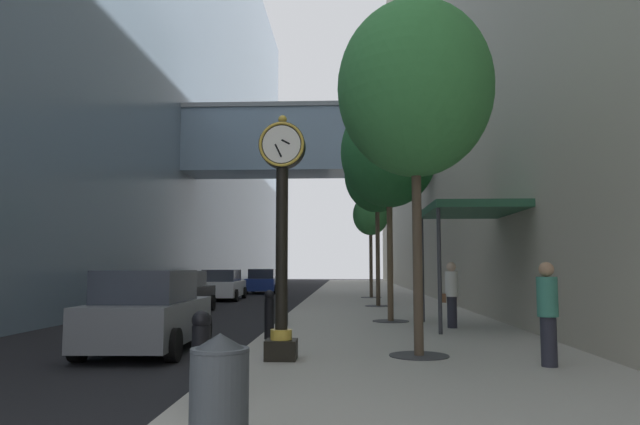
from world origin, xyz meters
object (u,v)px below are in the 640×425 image
pedestrian_walking (451,293)px  car_black_mid (180,293)px  street_tree_near (415,89)px  bollard_fourth (284,305)px  car_grey_near (149,312)px  trash_bin (219,392)px  bollard_nearest (201,355)px  street_tree_mid_near (389,153)px  street_tree_mid_far (377,176)px  car_white_far (222,285)px  bollard_third (269,313)px  street_clock (282,223)px  street_tree_far (371,216)px  pedestrian_by_clock (548,311)px  car_blue_trailing (264,281)px

pedestrian_walking → car_black_mid: bearing=145.5°
street_tree_near → bollard_fourth: bearing=119.3°
pedestrian_walking → car_grey_near: bearing=-152.1°
trash_bin → car_grey_near: car_grey_near is taller
bollard_nearest → street_tree_mid_near: 12.04m
street_tree_mid_far → pedestrian_walking: street_tree_mid_far is taller
car_grey_near → bollard_fourth: bearing=60.0°
street_tree_near → car_white_far: 22.15m
bollard_third → street_clock: bearing=-78.4°
car_white_far → street_tree_mid_near: bearing=-59.1°
bollard_third → bollard_fourth: same height
car_black_mid → car_white_far: bearing=91.7°
street_tree_near → trash_bin: size_ratio=6.44×
street_tree_far → pedestrian_walking: 15.91m
bollard_fourth → street_tree_near: street_tree_near is taller
street_clock → trash_bin: 5.55m
bollard_fourth → car_white_far: 15.49m
street_clock → pedestrian_by_clock: (4.50, -0.50, -1.51)m
bollard_nearest → car_blue_trailing: 32.51m
street_tree_mid_near → car_blue_trailing: 23.11m
street_tree_near → pedestrian_by_clock: bearing=-27.3°
bollard_third → car_black_mid: (-4.65, 8.99, 0.07)m
bollard_fourth → street_tree_far: 15.76m
street_tree_near → street_tree_mid_near: bearing=90.0°
bollard_fourth → street_tree_mid_near: street_tree_mid_near is taller
bollard_third → bollard_fourth: size_ratio=1.00×
street_tree_mid_near → pedestrian_by_clock: size_ratio=4.01×
street_tree_far → car_white_far: bearing=-178.0°
pedestrian_walking → car_grey_near: 7.95m
trash_bin → car_black_mid: (-5.29, 17.11, 0.11)m
bollard_nearest → street_tree_far: (3.09, 24.35, 3.83)m
bollard_third → car_black_mid: 10.12m
bollard_nearest → bollard_fourth: (0.00, 9.38, 0.00)m
bollard_fourth → car_blue_trailing: bearing=99.6°
street_clock → bollard_nearest: (-0.60, -3.35, -1.84)m
bollard_nearest → car_black_mid: size_ratio=0.27×
street_clock → pedestrian_walking: 7.00m
street_clock → car_blue_trailing: bearing=98.8°
car_black_mid → street_tree_mid_near: bearing=-30.4°
bollard_third → bollard_fourth: bearing=90.0°
bollard_third → trash_bin: bearing=-85.5°
pedestrian_by_clock → car_black_mid: 15.77m
bollard_nearest → street_tree_near: size_ratio=0.16×
street_tree_mid_near → pedestrian_by_clock: (2.01, -7.86, -4.24)m
street_tree_mid_far → street_tree_far: street_tree_mid_far is taller
bollard_fourth → car_blue_trailing: 23.23m
street_clock → street_tree_far: (2.49, 21.00, 1.98)m
trash_bin → pedestrian_by_clock: 6.50m
car_grey_near → car_blue_trailing: 27.14m
car_black_mid → car_white_far: (-0.26, 8.83, 0.01)m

